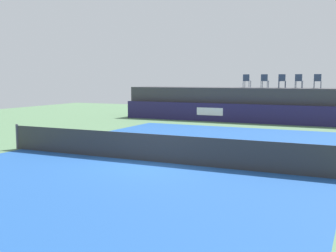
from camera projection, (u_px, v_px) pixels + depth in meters
ground_plane at (188, 148)px, 16.92m from camera, size 48.00×48.00×0.00m
court_inner at (155, 162)px, 14.22m from camera, size 12.00×22.00×0.00m
sponsor_wall at (252, 114)px, 26.30m from camera, size 18.00×0.22×1.20m
spectator_platform at (259, 104)px, 27.85m from camera, size 18.00×2.80×2.20m
spectator_chair_far_left at (247, 80)px, 28.00m from camera, size 0.45×0.45×0.89m
spectator_chair_left at (265, 80)px, 27.40m from camera, size 0.44×0.44×0.89m
spectator_chair_center at (282, 80)px, 27.01m from camera, size 0.47×0.47×0.89m
spectator_chair_right at (299, 80)px, 26.64m from camera, size 0.44×0.44×0.89m
spectator_chair_far_right at (318, 80)px, 26.13m from camera, size 0.47×0.47×0.89m
tennis_net at (155, 148)px, 14.17m from camera, size 12.40×0.02×0.95m
net_post_near at (17, 137)px, 16.79m from camera, size 0.10×0.10×1.00m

